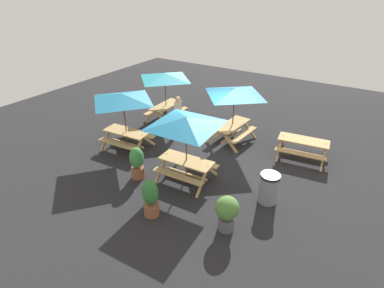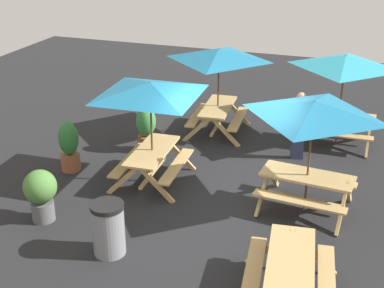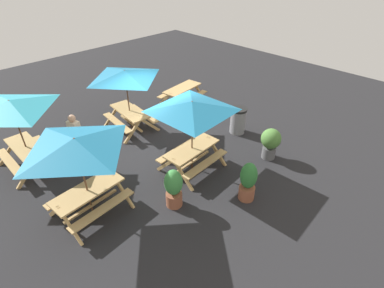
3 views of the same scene
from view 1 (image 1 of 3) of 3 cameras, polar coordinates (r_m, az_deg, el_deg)
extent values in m
plane|color=#232326|center=(11.64, 3.83, -2.15)|extent=(24.00, 24.00, 0.00)
cube|color=tan|center=(11.86, 20.50, 0.66)|extent=(1.87, 0.91, 0.05)
cube|color=tan|center=(12.48, 20.58, 0.56)|extent=(1.82, 0.47, 0.04)
cube|color=tan|center=(11.51, 19.92, -1.79)|extent=(1.82, 0.47, 0.04)
cube|color=tan|center=(12.35, 23.96, -0.88)|extent=(0.15, 0.80, 0.81)
cube|color=tan|center=(11.71, 23.72, -2.49)|extent=(0.15, 0.80, 0.81)
cube|color=tan|center=(12.40, 16.89, 0.61)|extent=(0.15, 0.80, 0.81)
cube|color=tan|center=(11.76, 16.26, -0.92)|extent=(0.15, 0.80, 0.81)
cube|color=tan|center=(12.10, 20.08, -1.51)|extent=(1.56, 0.25, 0.06)
cube|color=tan|center=(9.88, -1.07, -3.18)|extent=(1.83, 0.79, 0.05)
cube|color=tan|center=(10.44, 0.46, -3.13)|extent=(1.81, 0.35, 0.04)
cube|color=tan|center=(9.65, -2.71, -6.14)|extent=(1.81, 0.35, 0.04)
cube|color=tan|center=(10.05, 3.86, -5.15)|extent=(0.10, 0.80, 0.81)
cube|color=tan|center=(9.52, 1.93, -7.30)|extent=(0.10, 0.80, 0.81)
cube|color=tan|center=(10.69, -3.69, -2.86)|extent=(0.10, 0.80, 0.81)
cube|color=tan|center=(10.19, -5.90, -4.74)|extent=(0.10, 0.80, 0.81)
cube|color=tan|center=(10.17, -1.05, -5.66)|extent=(1.56, 0.15, 0.06)
cylinder|color=brown|center=(9.67, -1.10, -1.12)|extent=(0.04, 0.04, 2.30)
pyramid|color=teal|center=(9.21, -1.15, 4.33)|extent=(2.83, 2.83, 0.28)
cube|color=tan|center=(12.45, 7.72, 3.68)|extent=(0.88, 1.86, 0.05)
cube|color=tan|center=(12.83, 5.53, 3.16)|extent=(0.44, 1.82, 0.04)
cube|color=tan|center=(12.34, 9.82, 1.77)|extent=(0.44, 1.82, 0.04)
cube|color=tan|center=(13.38, 8.00, 3.77)|extent=(0.80, 0.14, 0.81)
cube|color=tan|center=(13.08, 10.75, 2.91)|extent=(0.80, 0.14, 0.81)
cube|color=tan|center=(12.18, 4.25, 1.34)|extent=(0.80, 0.14, 0.81)
cube|color=tan|center=(11.85, 7.17, 0.34)|extent=(0.80, 0.14, 0.81)
cube|color=tan|center=(12.68, 7.57, 1.55)|extent=(0.23, 1.56, 0.06)
cylinder|color=brown|center=(12.28, 7.85, 5.41)|extent=(0.04, 0.04, 2.30)
pyramid|color=teal|center=(11.92, 8.17, 9.86)|extent=(2.19, 2.19, 0.28)
cube|color=tan|center=(14.37, -4.97, 7.35)|extent=(0.70, 1.80, 0.05)
cube|color=tan|center=(14.79, -6.65, 6.70)|extent=(0.26, 1.80, 0.04)
cube|color=tan|center=(14.18, -3.12, 5.85)|extent=(0.26, 1.80, 0.04)
cube|color=tan|center=(15.29, -4.28, 7.24)|extent=(0.80, 0.06, 0.81)
cube|color=tan|center=(14.90, -1.98, 6.71)|extent=(0.80, 0.06, 0.81)
cube|color=tan|center=(14.16, -7.98, 5.22)|extent=(0.80, 0.06, 0.81)
cube|color=tan|center=(13.74, -5.60, 4.60)|extent=(0.80, 0.06, 0.81)
cube|color=tan|center=(14.57, -4.88, 5.45)|extent=(0.07, 1.56, 0.06)
cylinder|color=brown|center=(14.23, -5.04, 8.89)|extent=(0.04, 0.04, 2.30)
pyramid|color=teal|center=(13.92, -5.22, 12.80)|extent=(2.00, 2.00, 0.28)
cube|color=tan|center=(12.03, -12.40, 2.31)|extent=(1.85, 0.83, 0.05)
cube|color=tan|center=(12.53, -10.70, 2.13)|extent=(1.81, 0.39, 0.04)
cube|color=tan|center=(11.80, -13.91, -0.02)|extent=(1.81, 0.39, 0.04)
cube|color=tan|center=(12.01, -8.24, 0.67)|extent=(0.12, 0.80, 0.81)
cube|color=tan|center=(11.51, -10.32, -0.85)|extent=(0.12, 0.80, 0.81)
cube|color=tan|center=(12.91, -13.91, 2.18)|extent=(0.12, 0.80, 0.81)
cube|color=tan|center=(12.44, -16.06, 0.83)|extent=(0.12, 0.80, 0.81)
cube|color=tan|center=(12.27, -12.15, 0.14)|extent=(1.56, 0.19, 0.06)
cylinder|color=brown|center=(11.86, -12.60, 4.08)|extent=(0.04, 0.04, 2.30)
pyramid|color=teal|center=(11.48, -13.14, 8.66)|extent=(2.14, 2.14, 0.28)
cylinder|color=gray|center=(9.38, 14.36, -8.35)|extent=(0.56, 0.56, 0.90)
cylinder|color=black|center=(9.10, 14.73, -5.89)|extent=(0.59, 0.59, 0.08)
cylinder|color=#935138|center=(10.44, -10.23, -5.32)|extent=(0.44, 0.44, 0.40)
ellipsoid|color=#3D8C42|center=(10.13, -10.51, -2.60)|extent=(0.48, 0.48, 0.76)
cylinder|color=#59595B|center=(8.42, 6.52, -14.74)|extent=(0.44, 0.44, 0.40)
ellipsoid|color=#4C7F38|center=(8.07, 6.73, -12.02)|extent=(0.64, 0.64, 0.66)
cylinder|color=#935138|center=(8.87, -7.72, -12.17)|extent=(0.44, 0.44, 0.40)
ellipsoid|color=#2D7233|center=(8.49, -7.98, -9.13)|extent=(0.45, 0.45, 0.79)
cube|color=#2D334C|center=(13.20, -2.61, 3.93)|extent=(0.25, 0.32, 0.85)
cube|color=beige|center=(12.91, -2.68, 6.85)|extent=(0.31, 0.41, 0.60)
sphere|color=tan|center=(12.76, -2.73, 8.55)|extent=(0.22, 0.22, 0.22)
camera|label=2|loc=(12.36, 58.78, 13.82)|focal=50.00mm
camera|label=3|loc=(10.02, -51.32, 18.33)|focal=28.00mm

